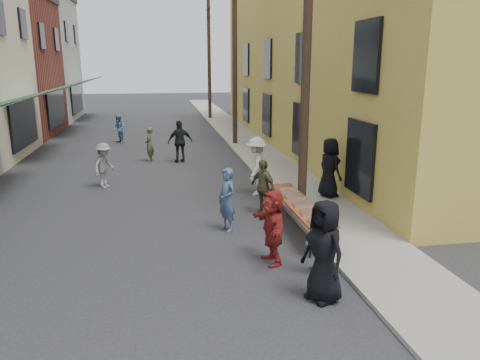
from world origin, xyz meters
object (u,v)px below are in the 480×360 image
object	(u,v)px
catering_tray_sausage	(320,221)
guest_front_c	(321,242)
utility_pole_mid	(235,59)
utility_pole_near	(306,56)
serving_table	(299,204)
guest_front_a	(324,251)
server	(330,168)
utility_pole_far	(209,60)

from	to	relation	value
catering_tray_sausage	guest_front_c	bearing A→B (deg)	-108.60
utility_pole_mid	guest_front_c	size ratio (longest dim) A/B	5.84
utility_pole_near	serving_table	distance (m)	4.04
catering_tray_sausage	guest_front_a	world-z (taller)	guest_front_a
utility_pole_near	guest_front_c	xyz separation A→B (m)	(-0.90, -4.17, -3.73)
utility_pole_mid	guest_front_c	xyz separation A→B (m)	(-0.90, -16.17, -3.73)
server	utility_pole_far	bearing A→B (deg)	-13.26
utility_pole_far	guest_front_c	distance (m)	28.43
catering_tray_sausage	guest_front_c	xyz separation A→B (m)	(-0.40, -1.19, -0.02)
guest_front_a	guest_front_c	xyz separation A→B (m)	(0.27, 0.92, -0.20)
serving_table	guest_front_c	bearing A→B (deg)	-98.02
utility_pole_near	utility_pole_far	size ratio (longest dim) A/B	1.00
utility_pole_near	utility_pole_mid	xyz separation A→B (m)	(0.00, 12.00, 0.00)
utility_pole_mid	utility_pole_far	world-z (taller)	same
utility_pole_near	guest_front_c	size ratio (longest dim) A/B	5.84
utility_pole_mid	serving_table	bearing A→B (deg)	-92.15
serving_table	guest_front_a	xyz separation A→B (m)	(-0.67, -3.75, 0.26)
serving_table	utility_pole_mid	bearing A→B (deg)	87.85
utility_pole_near	server	size ratio (longest dim) A/B	4.71
guest_front_a	server	xyz separation A→B (m)	(2.47, 6.32, 0.08)
catering_tray_sausage	guest_front_c	distance (m)	1.25
serving_table	guest_front_a	world-z (taller)	guest_front_a
utility_pole_near	utility_pole_mid	distance (m)	12.00
guest_front_c	utility_pole_far	bearing A→B (deg)	172.87
serving_table	guest_front_a	size ratio (longest dim) A/B	2.05
serving_table	guest_front_a	bearing A→B (deg)	-100.19
server	catering_tray_sausage	bearing A→B (deg)	140.35
utility_pole_mid	server	distance (m)	11.38
utility_pole_far	catering_tray_sausage	distance (m)	27.24
catering_tray_sausage	server	distance (m)	4.59
guest_front_a	utility_pole_mid	bearing A→B (deg)	152.53
utility_pole_mid	catering_tray_sausage	size ratio (longest dim) A/B	18.00
serving_table	catering_tray_sausage	world-z (taller)	catering_tray_sausage
catering_tray_sausage	guest_front_c	size ratio (longest dim) A/B	0.32
utility_pole_mid	serving_table	distance (m)	13.86
utility_pole_mid	server	xyz separation A→B (m)	(1.30, -10.76, -3.45)
serving_table	guest_front_c	size ratio (longest dim) A/B	2.60
utility_pole_near	utility_pole_far	world-z (taller)	same
utility_pole_far	server	world-z (taller)	utility_pole_far
guest_front_a	guest_front_c	world-z (taller)	guest_front_a
guest_front_a	guest_front_c	distance (m)	0.98
utility_pole_mid	guest_front_a	distance (m)	17.48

